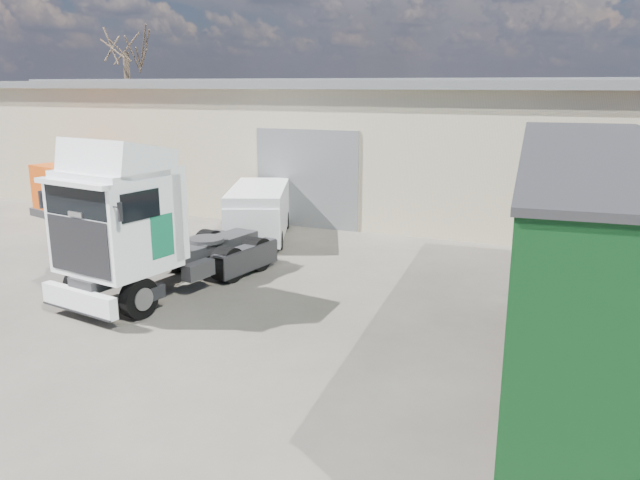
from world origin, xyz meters
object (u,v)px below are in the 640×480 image
at_px(tractor_unit, 142,231).
at_px(orange_skip, 73,194).
at_px(bare_tree, 124,35).
at_px(panel_van, 258,213).
at_px(box_trailer, 594,236).

relative_size(tractor_unit, orange_skip, 1.68).
bearing_deg(bare_tree, panel_van, -39.16).
height_order(bare_tree, orange_skip, bare_tree).
height_order(tractor_unit, orange_skip, tractor_unit).
xyz_separation_m(bare_tree, tractor_unit, (15.46, -18.76, -6.23)).
bearing_deg(panel_van, tractor_unit, -109.96).
bearing_deg(tractor_unit, bare_tree, 139.02).
bearing_deg(tractor_unit, box_trailer, 8.59).
distance_m(bare_tree, panel_van, 20.90).
relative_size(box_trailer, panel_van, 2.70).
xyz_separation_m(tractor_unit, panel_van, (-0.20, 6.32, -0.77)).
relative_size(box_trailer, orange_skip, 3.42).
height_order(bare_tree, panel_van, bare_tree).
relative_size(bare_tree, box_trailer, 0.75).
bearing_deg(tractor_unit, panel_van, 101.29).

